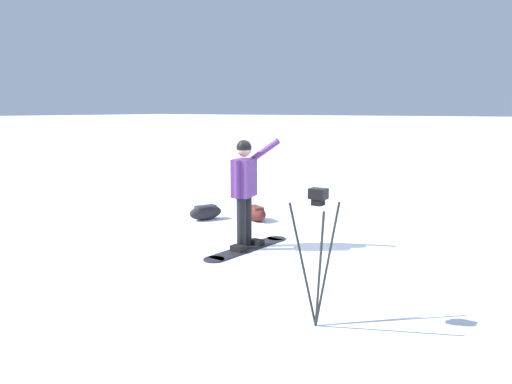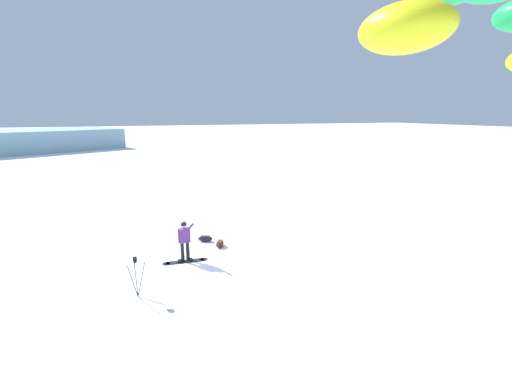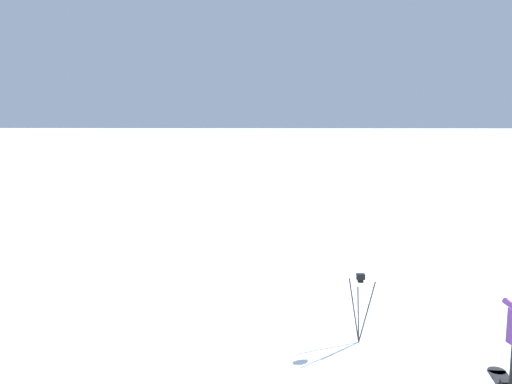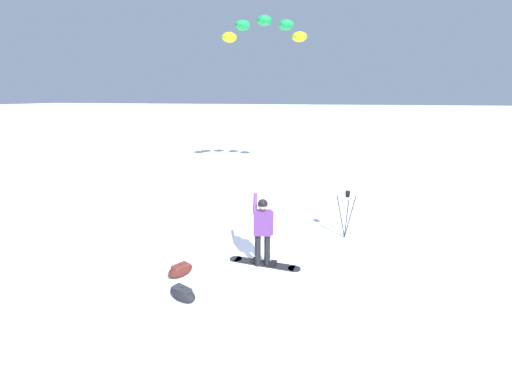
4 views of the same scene
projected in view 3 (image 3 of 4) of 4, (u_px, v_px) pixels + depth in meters
The scene contains 1 object.
camera_tripod at pixel (360, 294), 10.19m from camera, with size 0.54×0.49×1.36m.
Camera 3 is at (7.41, -3.30, 4.36)m, focal length 37.78 mm.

